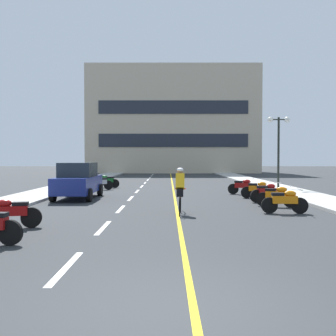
% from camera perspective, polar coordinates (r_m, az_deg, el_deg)
% --- Properties ---
extents(ground_plane, '(140.00, 140.00, 0.00)m').
position_cam_1_polar(ground_plane, '(25.97, 0.44, -3.01)').
color(ground_plane, '#2D3033').
extents(curb_left, '(2.40, 72.00, 0.12)m').
position_cam_1_polar(curb_left, '(29.82, -13.57, -2.35)').
color(curb_left, '#A8A8A3').
rests_on(curb_left, ground).
extents(curb_right, '(2.40, 72.00, 0.12)m').
position_cam_1_polar(curb_right, '(29.87, 14.38, -2.35)').
color(curb_right, '#A8A8A3').
rests_on(curb_right, ground).
extents(lane_dash_0, '(0.14, 2.20, 0.01)m').
position_cam_1_polar(lane_dash_0, '(7.44, -15.10, -14.46)').
color(lane_dash_0, silver).
rests_on(lane_dash_0, ground).
extents(lane_dash_1, '(0.14, 2.20, 0.01)m').
position_cam_1_polar(lane_dash_1, '(11.24, -9.64, -8.96)').
color(lane_dash_1, silver).
rests_on(lane_dash_1, ground).
extents(lane_dash_2, '(0.14, 2.20, 0.01)m').
position_cam_1_polar(lane_dash_2, '(15.15, -7.03, -6.24)').
color(lane_dash_2, silver).
rests_on(lane_dash_2, ground).
extents(lane_dash_3, '(0.14, 2.20, 0.01)m').
position_cam_1_polar(lane_dash_3, '(19.10, -5.51, -4.63)').
color(lane_dash_3, silver).
rests_on(lane_dash_3, ground).
extents(lane_dash_4, '(0.14, 2.20, 0.01)m').
position_cam_1_polar(lane_dash_4, '(23.06, -4.52, -3.58)').
color(lane_dash_4, silver).
rests_on(lane_dash_4, ground).
extents(lane_dash_5, '(0.14, 2.20, 0.01)m').
position_cam_1_polar(lane_dash_5, '(27.04, -3.82, -2.83)').
color(lane_dash_5, silver).
rests_on(lane_dash_5, ground).
extents(lane_dash_6, '(0.14, 2.20, 0.01)m').
position_cam_1_polar(lane_dash_6, '(31.02, -3.30, -2.27)').
color(lane_dash_6, silver).
rests_on(lane_dash_6, ground).
extents(lane_dash_7, '(0.14, 2.20, 0.01)m').
position_cam_1_polar(lane_dash_7, '(35.00, -2.89, -1.84)').
color(lane_dash_7, silver).
rests_on(lane_dash_7, ground).
extents(lane_dash_8, '(0.14, 2.20, 0.01)m').
position_cam_1_polar(lane_dash_8, '(38.99, -2.57, -1.50)').
color(lane_dash_8, silver).
rests_on(lane_dash_8, ground).
extents(lane_dash_9, '(0.14, 2.20, 0.01)m').
position_cam_1_polar(lane_dash_9, '(42.98, -2.31, -1.22)').
color(lane_dash_9, silver).
rests_on(lane_dash_9, ground).
extents(lane_dash_10, '(0.14, 2.20, 0.01)m').
position_cam_1_polar(lane_dash_10, '(46.98, -2.10, -0.99)').
color(lane_dash_10, silver).
rests_on(lane_dash_10, ground).
extents(lane_dash_11, '(0.14, 2.20, 0.01)m').
position_cam_1_polar(lane_dash_11, '(50.97, -1.91, -0.79)').
color(lane_dash_11, silver).
rests_on(lane_dash_11, ground).
extents(centre_line_yellow, '(0.12, 66.00, 0.01)m').
position_cam_1_polar(centre_line_yellow, '(28.97, 0.91, -2.54)').
color(centre_line_yellow, gold).
rests_on(centre_line_yellow, ground).
extents(office_building, '(23.80, 9.95, 14.79)m').
position_cam_1_polar(office_building, '(55.07, 0.97, 7.08)').
color(office_building, '#BCAD93').
rests_on(office_building, ground).
extents(street_lamp_mid, '(1.46, 0.36, 4.63)m').
position_cam_1_polar(street_lamp_mid, '(25.49, 16.79, 4.84)').
color(street_lamp_mid, black).
rests_on(street_lamp_mid, curb_right).
extents(parked_car_near, '(1.93, 4.20, 1.82)m').
position_cam_1_polar(parked_car_near, '(19.33, -13.37, -1.88)').
color(parked_car_near, black).
rests_on(parked_car_near, ground).
extents(motorcycle_1, '(1.68, 0.65, 0.92)m').
position_cam_1_polar(motorcycle_1, '(11.78, -22.69, -6.27)').
color(motorcycle_1, black).
rests_on(motorcycle_1, ground).
extents(motorcycle_2, '(1.70, 0.60, 0.92)m').
position_cam_1_polar(motorcycle_2, '(14.41, 17.68, -4.82)').
color(motorcycle_2, black).
rests_on(motorcycle_2, ground).
extents(motorcycle_3, '(1.63, 0.81, 0.92)m').
position_cam_1_polar(motorcycle_3, '(16.27, 16.57, -4.10)').
color(motorcycle_3, black).
rests_on(motorcycle_3, ground).
extents(motorcycle_4, '(1.67, 0.70, 0.92)m').
position_cam_1_polar(motorcycle_4, '(17.89, 15.17, -3.58)').
color(motorcycle_4, black).
rests_on(motorcycle_4, ground).
extents(motorcycle_5, '(1.67, 0.71, 0.92)m').
position_cam_1_polar(motorcycle_5, '(19.39, 13.86, -3.19)').
color(motorcycle_5, black).
rests_on(motorcycle_5, ground).
extents(motorcycle_6, '(1.64, 0.80, 0.92)m').
position_cam_1_polar(motorcycle_6, '(21.36, 11.67, -2.74)').
color(motorcycle_6, black).
rests_on(motorcycle_6, ground).
extents(motorcycle_7, '(1.69, 0.62, 0.92)m').
position_cam_1_polar(motorcycle_7, '(24.43, -10.19, -2.21)').
color(motorcycle_7, black).
rests_on(motorcycle_7, ground).
extents(motorcycle_8, '(1.70, 0.60, 0.92)m').
position_cam_1_polar(motorcycle_8, '(26.12, -9.08, -1.96)').
color(motorcycle_8, black).
rests_on(motorcycle_8, ground).
extents(cyclist_rider, '(0.42, 1.77, 1.71)m').
position_cam_1_polar(cyclist_rider, '(13.70, 2.08, -3.33)').
color(cyclist_rider, black).
rests_on(cyclist_rider, ground).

